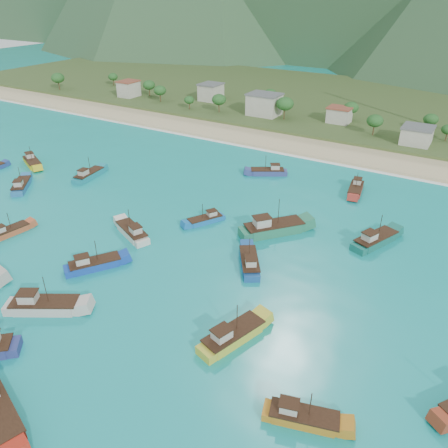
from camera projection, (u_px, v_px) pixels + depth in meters
The scene contains 21 objects.
ground at pixel (157, 278), 75.31m from camera, with size 600.00×600.00×0.00m, color #0D9398.
beach at pixel (318, 149), 134.64m from camera, with size 400.00×18.00×1.20m, color beige.
land at pixel (370, 107), 180.45m from camera, with size 400.00×110.00×2.40m, color #385123.
surf_line at pixel (307, 158), 127.50m from camera, with size 400.00×2.50×0.08m, color white.
village at pixel (400, 124), 141.60m from camera, with size 209.50×29.82×7.77m.
vegetation at pixel (322, 112), 153.63m from camera, with size 275.05×25.64×8.24m.
boat_2 at pixel (89, 175), 114.04m from camera, with size 4.25×10.38×5.96m.
boat_4 at pixel (302, 418), 50.45m from camera, with size 9.34×5.01×5.29m.
boat_5 at pixel (94, 265), 77.76m from camera, with size 8.00×9.90×5.88m.
boat_8 at pixel (132, 233), 87.83m from camera, with size 10.53×6.92×6.02m.
boat_10 at pixel (356, 190), 106.33m from camera, with size 4.31×10.00×5.72m.
boat_11 at pixel (32, 163), 122.23m from camera, with size 10.53×7.04×6.04m.
boat_12 at pixel (232, 336), 61.84m from camera, with size 6.34×11.25×6.37m.
boat_13 at pixel (206, 220), 92.86m from camera, with size 6.20×8.41×4.89m.
boat_15 at pixel (22, 186), 108.12m from camera, with size 8.64×9.41×5.84m.
boat_18 at pixel (44, 306), 67.57m from camera, with size 11.52×8.68×6.73m.
boat_19 at pixel (9, 232), 88.18m from camera, with size 3.82×8.94×5.12m.
boat_22 at pixel (249, 263), 78.33m from camera, with size 7.87×9.81×5.82m.
boat_24 at pixel (375, 241), 84.89m from camera, with size 7.31×11.49×6.55m.
boat_27 at pixel (268, 172), 116.12m from camera, with size 9.87×7.42×5.76m.
boat_29 at pixel (273, 229), 88.49m from camera, with size 11.75×12.85×7.96m.
Camera 1 is at (41.50, -46.73, 44.59)m, focal length 35.00 mm.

